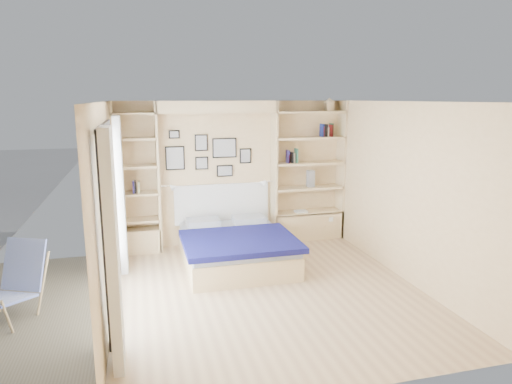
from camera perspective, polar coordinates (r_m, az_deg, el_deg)
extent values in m
plane|color=tan|center=(6.28, 1.52, -12.22)|extent=(4.50, 4.50, 0.00)
plane|color=beige|center=(8.04, -2.90, 2.38)|extent=(4.00, 0.00, 4.00)
plane|color=beige|center=(3.86, 11.04, -8.11)|extent=(4.00, 0.00, 4.00)
plane|color=beige|center=(5.68, -18.19, -2.10)|extent=(0.00, 4.50, 4.50)
plane|color=beige|center=(6.72, 18.20, -0.03)|extent=(0.00, 4.50, 4.50)
plane|color=white|center=(5.75, 1.66, 11.22)|extent=(4.50, 4.50, 0.00)
cube|color=beige|center=(7.71, -12.14, 1.74)|extent=(0.04, 0.35, 2.50)
cube|color=beige|center=(8.04, 2.25, 2.39)|extent=(0.04, 0.35, 2.50)
cube|color=beige|center=(7.70, -4.94, 10.55)|extent=(2.00, 0.35, 0.20)
cube|color=beige|center=(8.50, 10.55, 2.71)|extent=(0.04, 0.35, 2.50)
cube|color=beige|center=(7.71, -17.19, 1.48)|extent=(0.04, 0.35, 2.50)
cube|color=beige|center=(8.46, 6.42, -4.14)|extent=(1.30, 0.35, 0.50)
cube|color=beige|center=(7.94, -14.35, -5.87)|extent=(0.70, 0.35, 0.40)
cube|color=black|center=(5.54, -18.53, 7.82)|extent=(0.04, 2.08, 0.06)
cube|color=black|center=(6.07, -17.16, -13.34)|extent=(0.04, 2.08, 0.06)
cube|color=black|center=(4.74, -18.40, -6.70)|extent=(0.04, 0.06, 2.20)
cube|color=black|center=(6.70, -17.37, -1.32)|extent=(0.04, 0.06, 2.20)
cube|color=silver|center=(5.71, -17.91, -3.36)|extent=(0.01, 2.00, 2.20)
cube|color=white|center=(4.45, -17.49, -7.15)|extent=(0.10, 0.45, 2.30)
cube|color=white|center=(6.96, -16.56, -0.38)|extent=(0.10, 0.45, 2.30)
cube|color=beige|center=(8.40, 6.46, -2.50)|extent=(1.30, 0.35, 0.04)
cube|color=beige|center=(8.30, 6.53, 0.52)|extent=(1.30, 0.35, 0.04)
cube|color=beige|center=(8.23, 6.60, 3.59)|extent=(1.30, 0.35, 0.04)
cube|color=beige|center=(8.18, 6.68, 6.72)|extent=(1.30, 0.35, 0.04)
cube|color=beige|center=(8.15, 6.75, 9.87)|extent=(1.30, 0.35, 0.04)
cube|color=beige|center=(7.85, -14.48, -3.43)|extent=(0.70, 0.35, 0.04)
cube|color=beige|center=(7.75, -14.64, -0.22)|extent=(0.70, 0.35, 0.04)
cube|color=beige|center=(7.67, -14.82, 3.07)|extent=(0.70, 0.35, 0.04)
cube|color=beige|center=(7.62, -14.99, 6.42)|extent=(0.70, 0.35, 0.04)
cube|color=beige|center=(7.59, -15.15, 9.43)|extent=(0.70, 0.35, 0.04)
cube|color=beige|center=(7.20, -2.62, -7.58)|extent=(1.57, 1.96, 0.34)
cube|color=#A3A8B2|center=(7.13, -2.64, -5.90)|extent=(1.53, 1.92, 0.10)
cube|color=#0E0F45|center=(6.80, -2.05, -6.16)|extent=(1.67, 1.37, 0.08)
cube|color=#A3A8B2|center=(7.68, -6.59, -3.83)|extent=(0.54, 0.39, 0.12)
cube|color=#A3A8B2|center=(7.82, -0.88, -3.46)|extent=(0.54, 0.39, 0.12)
cube|color=white|center=(8.07, -4.27, -1.43)|extent=(1.67, 0.04, 0.70)
cube|color=black|center=(7.83, -10.09, 4.19)|extent=(0.32, 0.02, 0.40)
cube|color=gray|center=(7.82, -10.08, 4.18)|extent=(0.28, 0.01, 0.36)
cube|color=black|center=(7.85, -6.86, 6.14)|extent=(0.22, 0.02, 0.28)
cube|color=gray|center=(7.84, -6.85, 6.13)|extent=(0.18, 0.01, 0.24)
cube|color=black|center=(7.89, -6.80, 3.61)|extent=(0.22, 0.02, 0.22)
cube|color=gray|center=(7.88, -6.79, 3.60)|extent=(0.18, 0.01, 0.18)
cube|color=black|center=(7.92, -3.96, 5.52)|extent=(0.42, 0.02, 0.34)
cube|color=gray|center=(7.91, -3.95, 5.51)|extent=(0.38, 0.01, 0.30)
cube|color=black|center=(7.98, -3.92, 2.66)|extent=(0.28, 0.02, 0.20)
cube|color=gray|center=(7.96, -3.91, 2.65)|extent=(0.24, 0.01, 0.16)
cube|color=black|center=(8.02, -1.34, 4.54)|extent=(0.20, 0.02, 0.26)
cube|color=gray|center=(8.01, -1.32, 4.53)|extent=(0.16, 0.01, 0.22)
cube|color=black|center=(7.79, -10.19, 7.11)|extent=(0.18, 0.02, 0.14)
cube|color=gray|center=(7.78, -10.19, 7.10)|extent=(0.14, 0.01, 0.10)
cylinder|color=silver|center=(7.66, -11.03, 0.74)|extent=(0.20, 0.02, 0.02)
cone|color=white|center=(7.67, -10.27, 0.63)|extent=(0.13, 0.12, 0.15)
cylinder|color=silver|center=(7.95, 1.43, 1.34)|extent=(0.20, 0.02, 0.02)
cone|color=white|center=(7.93, 0.74, 1.17)|extent=(0.13, 0.12, 0.15)
cube|color=#A51E1E|center=(8.08, 4.01, 4.23)|extent=(0.02, 0.15, 0.17)
cube|color=navy|center=(8.07, 3.99, 4.44)|extent=(0.03, 0.15, 0.23)
cube|color=black|center=(8.10, 4.53, 4.32)|extent=(0.03, 0.15, 0.19)
cube|color=#BFB28C|center=(8.10, 4.62, 4.30)|extent=(0.04, 0.15, 0.18)
cube|color=#26593F|center=(8.12, 5.04, 4.56)|extent=(0.03, 0.15, 0.25)
cube|color=maroon|center=(8.25, 8.28, 7.51)|extent=(0.02, 0.15, 0.19)
cube|color=navy|center=(8.25, 8.23, 7.64)|extent=(0.03, 0.15, 0.23)
cube|color=black|center=(8.28, 8.67, 7.62)|extent=(0.03, 0.15, 0.22)
cube|color=#C4BB93|center=(8.29, 8.80, 7.44)|extent=(0.04, 0.15, 0.17)
cube|color=#26593F|center=(8.32, 9.37, 7.67)|extent=(0.03, 0.15, 0.23)
cube|color=#A51E1E|center=(8.32, 9.35, 7.59)|extent=(0.03, 0.15, 0.21)
cube|color=navy|center=(7.72, -15.07, 0.60)|extent=(0.02, 0.15, 0.19)
cube|color=black|center=(7.72, -14.85, 0.64)|extent=(0.03, 0.15, 0.20)
cube|color=#BBBD8A|center=(7.72, -14.44, 0.61)|extent=(0.03, 0.15, 0.19)
cube|color=beige|center=(8.28, 9.13, 10.49)|extent=(0.13, 0.13, 0.15)
cone|color=beige|center=(8.28, 9.16, 11.28)|extent=(0.20, 0.20, 0.08)
cube|color=slate|center=(8.28, 6.83, 1.68)|extent=(0.12, 0.12, 0.30)
cube|color=white|center=(8.29, 5.63, -2.42)|extent=(0.22, 0.16, 0.03)
cylinder|color=tan|center=(5.74, -28.65, -13.64)|extent=(0.09, 0.15, 0.45)
cylinder|color=tan|center=(6.44, -28.85, -9.80)|extent=(0.18, 0.35, 0.74)
cylinder|color=tan|center=(6.15, -25.10, -10.44)|extent=(0.18, 0.35, 0.74)
cube|color=#384AB5|center=(6.01, -29.30, -11.59)|extent=(0.73, 0.78, 0.16)
cube|color=#384AB5|center=(6.24, -27.03, -8.05)|extent=(0.57, 0.44, 0.60)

